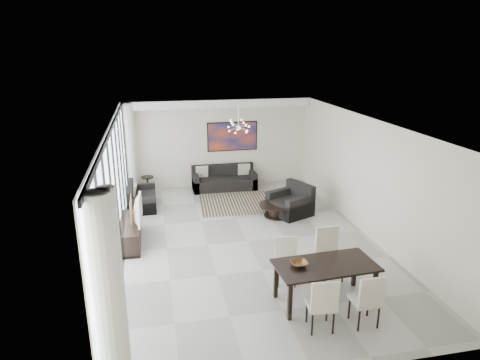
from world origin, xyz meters
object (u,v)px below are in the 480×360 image
object	(u,v)px
tv_console	(130,233)
dining_table	(325,269)
coffee_table	(277,209)
television	(135,210)
sofa_main	(224,181)

from	to	relation	value
tv_console	dining_table	bearing A→B (deg)	-42.19
coffee_table	tv_console	distance (m)	4.02
television	coffee_table	bearing A→B (deg)	-74.54
tv_console	television	bearing A→B (deg)	4.52
sofa_main	television	xyz separation A→B (m)	(-2.74, -3.57, 0.57)
coffee_table	television	xyz separation A→B (m)	(-3.75, -0.89, 0.63)
sofa_main	dining_table	size ratio (longest dim) A/B	1.10
television	dining_table	xyz separation A→B (m)	(3.43, -3.26, -0.15)
tv_console	dining_table	xyz separation A→B (m)	(3.59, -3.25, 0.41)
tv_console	dining_table	distance (m)	4.86
coffee_table	television	distance (m)	3.91
tv_console	television	world-z (taller)	television
coffee_table	dining_table	size ratio (longest dim) A/B	0.53
coffee_table	television	size ratio (longest dim) A/B	0.97
coffee_table	sofa_main	world-z (taller)	sofa_main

